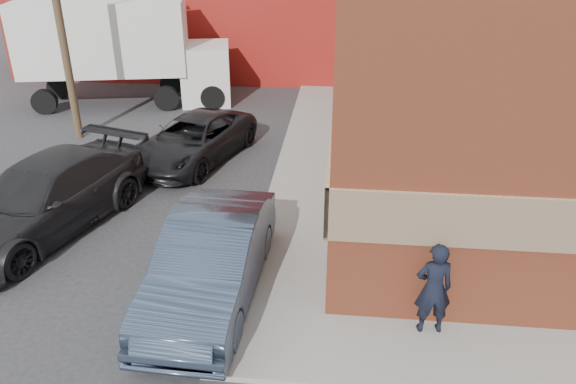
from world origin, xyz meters
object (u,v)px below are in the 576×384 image
(warehouse, at_px, (195,8))
(sedan, at_px, (211,261))
(suv_b, at_px, (44,197))
(man, at_px, (433,288))
(suv_a, at_px, (193,140))
(box_truck, at_px, (125,45))

(warehouse, relative_size, sedan, 3.20)
(suv_b, bearing_deg, man, -1.51)
(man, xyz_separation_m, suv_b, (-8.84, 3.02, -0.18))
(suv_a, distance_m, box_truck, 7.18)
(warehouse, relative_size, suv_a, 3.26)
(warehouse, bearing_deg, suv_a, -76.44)
(sedan, bearing_deg, suv_a, 109.36)
(suv_b, relative_size, box_truck, 0.69)
(warehouse, distance_m, sedan, 20.28)
(suv_a, height_order, box_truck, box_truck)
(sedan, xyz_separation_m, box_truck, (-6.26, 12.55, 1.53))
(box_truck, bearing_deg, warehouse, 69.74)
(suv_a, height_order, suv_b, suv_b)
(man, relative_size, suv_a, 0.37)
(warehouse, xyz_separation_m, suv_b, (0.57, -17.23, -1.95))
(warehouse, distance_m, man, 22.40)
(man, distance_m, box_truck, 16.98)
(suv_a, distance_m, suv_b, 5.25)
(man, xyz_separation_m, sedan, (-4.21, 0.75, -0.20))
(warehouse, bearing_deg, man, -65.08)
(man, distance_m, sedan, 4.28)
(sedan, bearing_deg, man, -8.14)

